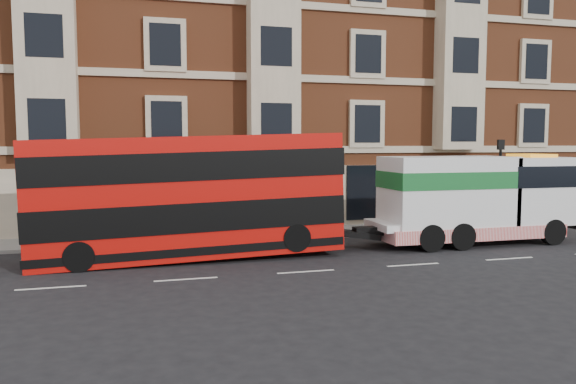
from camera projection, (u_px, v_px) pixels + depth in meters
name	position (u px, v px, depth m)	size (l,w,h in m)	color
ground	(306.00, 272.00, 18.91)	(120.00, 120.00, 0.00)	black
sidewalk	(258.00, 235.00, 26.11)	(90.00, 3.00, 0.15)	slate
victorian_terrace	(238.00, 44.00, 32.57)	(45.00, 12.00, 20.40)	brown
lamp_post_west	(122.00, 183.00, 23.04)	(0.35, 0.15, 4.35)	black
lamp_post_east	(500.00, 176.00, 27.81)	(0.35, 0.15, 4.35)	black
double_decker_bus	(189.00, 195.00, 20.80)	(11.28, 2.59, 4.56)	red
tow_truck	(473.00, 198.00, 24.03)	(9.03, 2.67, 3.76)	white
pedestrian	(131.00, 222.00, 23.21)	(0.67, 0.44, 1.84)	#1B2D37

